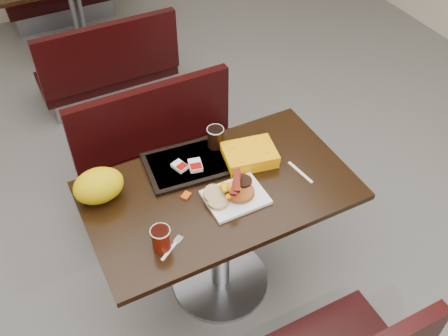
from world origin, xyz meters
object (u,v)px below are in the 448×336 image
pancake_stack (240,191)px  clamshell (249,155)px  knife (300,172)px  coffee_cup_far (215,138)px  platter (235,197)px  fork (169,251)px  hashbrown_sleeve_right (195,165)px  hashbrown_sleeve_left (180,166)px  bench_far_s (104,58)px  coffee_cup_near (161,239)px  tray (189,164)px  table_near (220,240)px  bench_near_n (166,157)px  paper_bag (99,186)px  table_far (78,15)px

pancake_stack → clamshell: (0.15, 0.18, 0.00)m
knife → coffee_cup_far: coffee_cup_far is taller
platter → coffee_cup_far: coffee_cup_far is taller
fork → hashbrown_sleeve_right: hashbrown_sleeve_right is taller
pancake_stack → hashbrown_sleeve_right: size_ratio=1.65×
hashbrown_sleeve_left → bench_far_s: bearing=67.1°
coffee_cup_near → tray: (0.29, 0.38, -0.04)m
coffee_cup_near → fork: size_ratio=0.77×
coffee_cup_far → clamshell: coffee_cup_far is taller
hashbrown_sleeve_right → knife: bearing=-15.5°
pancake_stack → knife: bearing=0.2°
pancake_stack → fork: size_ratio=0.94×
pancake_stack → table_near: bearing=126.2°
knife → table_near: bearing=-109.9°
clamshell → coffee_cup_far: bearing=137.2°
bench_far_s → platter: bearing=-89.0°
bench_near_n → paper_bag: size_ratio=4.51×
bench_far_s → hashbrown_sleeve_right: hashbrown_sleeve_right is taller
coffee_cup_far → paper_bag: (-0.59, -0.06, 0.01)m
knife → hashbrown_sleeve_right: hashbrown_sleeve_right is taller
table_near → table_far: size_ratio=1.00×
bench_near_n → paper_bag: (-0.49, -0.51, 0.47)m
bench_near_n → paper_bag: paper_bag is taller
tray → coffee_cup_far: size_ratio=3.83×
coffee_cup_far → hashbrown_sleeve_left: bearing=-164.2°
coffee_cup_far → table_near: bearing=-112.7°
fork → clamshell: clamshell is taller
table_far → hashbrown_sleeve_left: bearing=-92.7°
hashbrown_sleeve_left → hashbrown_sleeve_right: 0.07m
platter → clamshell: 0.26m
bench_far_s → fork: fork is taller
bench_near_n → hashbrown_sleeve_right: (-0.05, -0.54, 0.42)m
table_far → hashbrown_sleeve_left: hashbrown_sleeve_left is taller
fork → coffee_cup_far: coffee_cup_far is taller
tray → fork: bearing=-117.9°
table_far → paper_bag: 2.50m
knife → tray: size_ratio=0.41×
coffee_cup_far → tray: bearing=-164.1°
knife → coffee_cup_near: bearing=-89.8°
platter → coffee_cup_near: coffee_cup_near is taller
table_far → coffee_cup_near: bearing=-97.2°
table_far → hashbrown_sleeve_right: (-0.05, -2.44, 0.40)m
table_far → pancake_stack: pancake_stack is taller
pancake_stack → coffee_cup_near: bearing=-165.9°
pancake_stack → coffee_cup_near: 0.43m
bench_near_n → pancake_stack: size_ratio=7.71×
bench_far_s → paper_bag: bearing=-105.9°
bench_near_n → coffee_cup_far: (0.10, -0.45, 0.46)m
bench_near_n → tray: (-0.06, -0.50, 0.40)m
hashbrown_sleeve_left → coffee_cup_far: coffee_cup_far is taller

